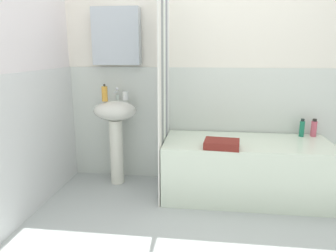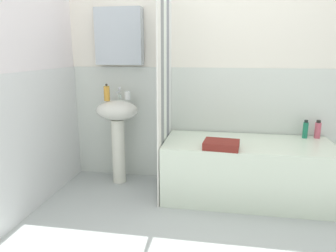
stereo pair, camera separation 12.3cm
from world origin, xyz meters
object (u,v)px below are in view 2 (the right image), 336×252
Objects in this scene: sink at (118,123)px; soap_dispenser at (107,93)px; toothbrush_cup at (128,96)px; bathtub at (246,170)px; conditioner_bottle at (305,130)px; shampoo_bottle at (318,130)px; towel_folded at (221,145)px.

sink is 5.13× the size of soap_dispenser.
toothbrush_cup reaches higher than sink.
bathtub is 0.70m from conditioner_bottle.
bathtub is 0.80m from shampoo_bottle.
sink reaches higher than towel_folded.
soap_dispenser is 0.57× the size of towel_folded.
sink reaches higher than conditioner_bottle.
conditioner_bottle is at bearing 24.31° from bathtub.
sink is 0.57× the size of bathtub.
sink is at bearing -177.06° from conditioner_bottle.
soap_dispenser is 1.55m from bathtub.
toothbrush_cup is at bearing 169.73° from bathtub.
shampoo_bottle is (1.87, 0.05, -0.29)m from toothbrush_cup.
soap_dispenser is 0.98× the size of shampoo_bottle.
shampoo_bottle is at bearing 1.48° from toothbrush_cup.
sink is at bearing -176.67° from shampoo_bottle.
shampoo_bottle is at bearing 3.33° from sink.
conditioner_bottle reaches higher than bathtub.
towel_folded is at bearing -24.73° from toothbrush_cup.
conditioner_bottle reaches higher than towel_folded.
sink is 1.36m from bathtub.
conditioner_bottle is 0.92m from towel_folded.
towel_folded is (1.15, -0.34, -0.38)m from soap_dispenser.
shampoo_bottle is at bearing 4.19° from soap_dispenser.
bathtub is 8.64× the size of conditioner_bottle.
towel_folded is at bearing -19.65° from sink.
sink is 2.94× the size of towel_folded.
towel_folded is at bearing -16.59° from soap_dispenser.
conditioner_bottle is at bearing 30.86° from towel_folded.
conditioner_bottle is (1.85, 0.09, -0.01)m from sink.
sink is 5.00× the size of shampoo_bottle.
toothbrush_cup reaches higher than bathtub.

